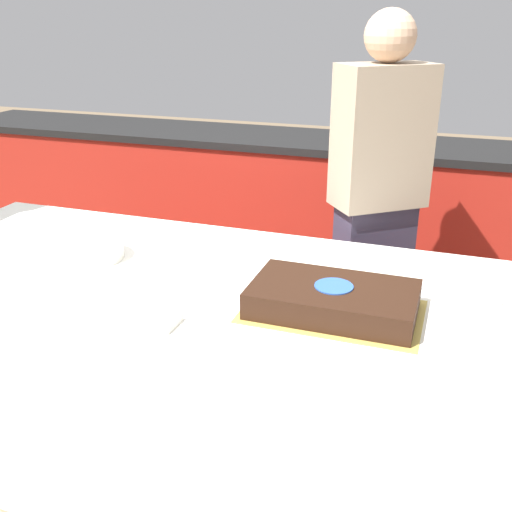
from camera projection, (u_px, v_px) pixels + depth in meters
name	position (u px, v px, depth m)	size (l,w,h in m)	color
ground_plane	(188.00, 449.00, 2.32)	(14.00, 14.00, 0.00)	#7A664C
back_counter	(299.00, 215.00, 3.50)	(4.40, 0.58, 0.92)	#A82319
dining_table	(184.00, 367.00, 2.17)	(2.15, 0.97, 0.75)	white
cake	(333.00, 300.00, 1.75)	(0.52, 0.32, 0.09)	gold
plate_stack	(91.00, 250.00, 2.14)	(0.23, 0.23, 0.06)	white
side_plate_near_cake	(370.00, 274.00, 2.02)	(0.18, 0.18, 0.00)	white
side_plate_right_edge	(473.00, 296.00, 1.86)	(0.18, 0.18, 0.00)	white
utensil_pile	(150.00, 320.00, 1.70)	(0.16, 0.09, 0.02)	white
person_cutting_cake	(376.00, 209.00, 2.45)	(0.41, 0.38, 1.59)	#383347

